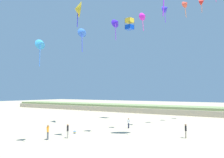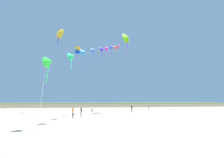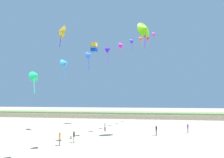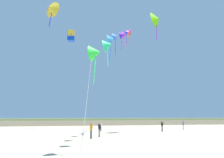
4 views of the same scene
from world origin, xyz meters
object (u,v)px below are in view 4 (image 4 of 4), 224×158
object	(u,v)px
person_near_right	(162,125)
person_far_left	(183,124)
person_mid_center	(101,126)
person_far_right	(91,129)
beach_ball	(83,134)
large_kite_high_solo	(51,9)
person_near_left	(99,129)
large_kite_low_lead	(71,36)
large_kite_mid_trail	(156,20)

from	to	relation	value
person_near_right	person_far_left	world-z (taller)	person_near_right
person_mid_center	person_far_right	distance (m)	13.03
beach_ball	person_far_right	bearing A→B (deg)	-86.53
person_far_right	large_kite_high_solo	size ratio (longest dim) A/B	0.39
person_mid_center	beach_ball	distance (m)	8.62
person_near_left	person_far_right	distance (m)	2.27
person_near_left	large_kite_high_solo	xyz separation A→B (m)	(-6.31, 8.71, 18.24)
person_far_left	large_kite_high_solo	world-z (taller)	large_kite_high_solo
person_far_left	person_near_left	bearing A→B (deg)	-147.63
person_near_right	large_kite_high_solo	world-z (taller)	large_kite_high_solo
person_far_left	beach_ball	size ratio (longest dim) A/B	4.54
person_far_left	person_far_right	bearing A→B (deg)	-145.28
person_mid_center	person_far_left	xyz separation A→B (m)	(15.00, 0.24, 0.08)
person_near_left	beach_ball	distance (m)	3.42
person_near_right	beach_ball	size ratio (longest dim) A/B	4.58
person_near_left	person_near_right	bearing A→B (deg)	33.33
person_far_left	beach_ball	bearing A→B (deg)	-157.01
person_far_right	large_kite_low_lead	bearing A→B (deg)	93.03
person_near_right	person_far_left	size ratio (longest dim) A/B	1.01
person_far_left	large_kite_mid_trail	bearing A→B (deg)	-141.12
large_kite_low_lead	beach_ball	xyz separation A→B (m)	(0.84, -16.57, -18.55)
person_near_right	large_kite_high_solo	distance (m)	25.56
person_near_left	person_mid_center	world-z (taller)	person_near_left
large_kite_high_solo	beach_ball	size ratio (longest dim) A/B	12.15
person_far_left	large_kite_low_lead	xyz separation A→B (m)	(-19.61, 8.61, 17.78)
person_near_right	large_kite_mid_trail	distance (m)	16.81
person_near_left	person_near_right	xyz separation A→B (m)	(11.56, 7.60, -0.00)
person_near_left	person_mid_center	size ratio (longest dim) A/B	1.10
person_mid_center	large_kite_mid_trail	distance (m)	19.19
person_near_left	person_mid_center	bearing A→B (deg)	78.26
person_near_right	beach_ball	distance (m)	13.93
large_kite_mid_trail	large_kite_low_lead	bearing A→B (deg)	130.60
large_kite_high_solo	person_near_left	bearing A→B (deg)	-54.10
person_near_right	person_far_left	bearing A→B (deg)	30.34
person_far_left	large_kite_high_solo	bearing A→B (deg)	-174.65
large_kite_low_lead	beach_ball	size ratio (longest dim) A/B	6.04
large_kite_low_lead	person_far_left	bearing A→B (deg)	-23.71
person_near_left	person_far_right	world-z (taller)	person_far_right
person_mid_center	large_kite_low_lead	distance (m)	20.46
person_mid_center	large_kite_mid_trail	world-z (taller)	large_kite_mid_trail
person_near_right	large_kite_low_lead	bearing A→B (deg)	139.48
person_far_right	beach_ball	size ratio (longest dim) A/B	4.72
person_near_left	person_far_left	distance (m)	20.39
person_near_right	large_kite_low_lead	xyz separation A→B (m)	(-13.95, 11.92, 17.78)
person_far_right	person_near_right	bearing A→B (deg)	36.51
person_far_right	beach_ball	world-z (taller)	person_far_right
person_near_right	large_kite_low_lead	world-z (taller)	large_kite_low_lead
person_mid_center	beach_ball	xyz separation A→B (m)	(-3.77, -7.72, -0.69)
person_near_left	person_far_right	bearing A→B (deg)	-123.68
person_far_left	large_kite_low_lead	world-z (taller)	large_kite_low_lead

